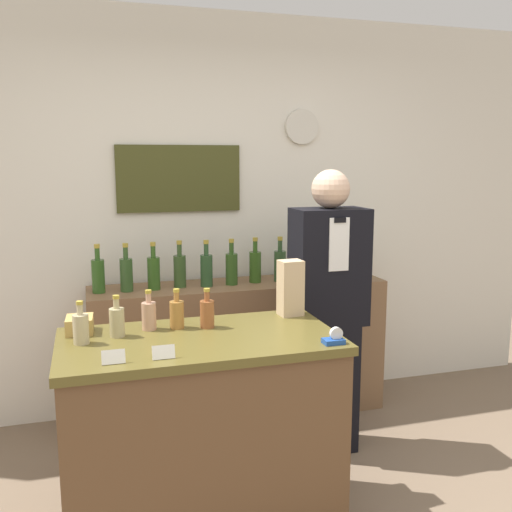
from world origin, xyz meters
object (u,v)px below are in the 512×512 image
paper_bag (290,288)px  tape_dispenser (334,339)px  shopkeeper (328,314)px  potted_plant (352,251)px

paper_bag → tape_dispenser: (0.02, -0.49, -0.12)m
shopkeeper → paper_bag: (-0.36, -0.34, 0.26)m
shopkeeper → paper_bag: size_ratio=5.95×
potted_plant → paper_bag: potted_plant is taller
potted_plant → tape_dispenser: (-0.80, -1.47, -0.12)m
shopkeeper → paper_bag: 0.56m
potted_plant → paper_bag: size_ratio=1.13×
paper_bag → tape_dispenser: 0.50m
tape_dispenser → potted_plant: bearing=61.3°
shopkeeper → tape_dispenser: 0.91m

